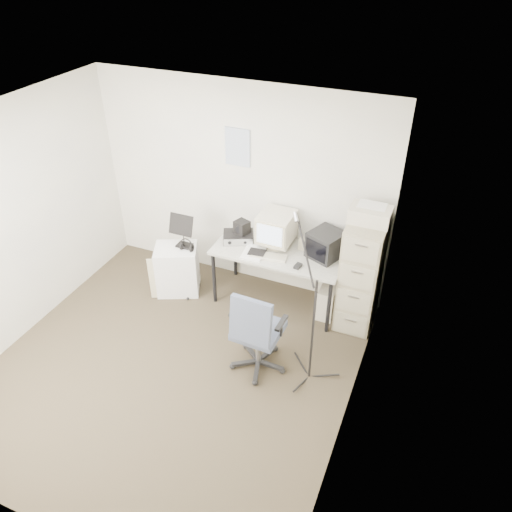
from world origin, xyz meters
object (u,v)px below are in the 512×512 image
at_px(office_chair, 258,329).
at_px(filing_cabinet, 361,274).
at_px(desk, 278,276).
at_px(side_cart, 178,269).

bearing_deg(office_chair, filing_cabinet, 57.63).
distance_m(desk, office_chair, 1.10).
relative_size(filing_cabinet, office_chair, 1.28).
xyz_separation_m(office_chair, side_cart, (-1.40, 0.81, -0.20)).
bearing_deg(desk, filing_cabinet, 1.81).
relative_size(desk, side_cart, 2.43).
distance_m(filing_cabinet, office_chair, 1.35).
bearing_deg(side_cart, filing_cabinet, -16.24).
bearing_deg(office_chair, desk, 102.12).
bearing_deg(office_chair, side_cart, 152.50).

